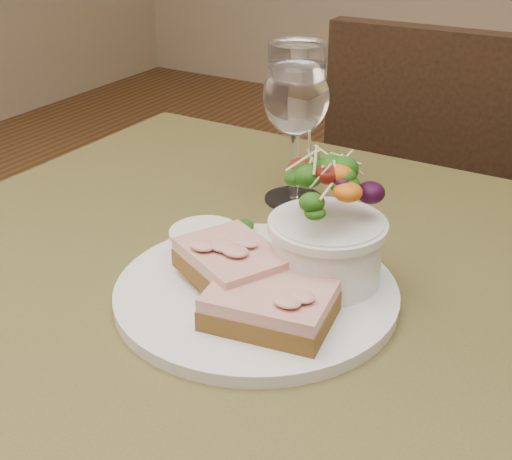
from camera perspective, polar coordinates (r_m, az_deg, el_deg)
The scene contains 9 objects.
cafe_table at distance 0.74m, azimuth -1.08°, elevation -11.15°, with size 0.80×0.80×0.75m.
chair_far at distance 1.50m, azimuth 15.19°, elevation -7.16°, with size 0.44×0.44×0.90m.
dinner_plate at distance 0.67m, azimuth 0.02°, elevation -5.01°, with size 0.26×0.26×0.01m, color white.
sandwich_front at distance 0.61m, azimuth 1.11°, elevation -6.04°, with size 0.12×0.09×0.03m.
sandwich_back at distance 0.66m, azimuth -1.92°, elevation -2.65°, with size 0.12×0.11×0.03m.
ramekin at distance 0.69m, azimuth -4.08°, elevation -1.20°, with size 0.06×0.06×0.04m.
salad_bowl at distance 0.65m, azimuth 5.77°, elevation 0.61°, with size 0.10×0.10×0.13m.
garnish at distance 0.75m, azimuth -2.10°, elevation -0.06°, with size 0.05×0.04×0.02m.
wine_glass at distance 0.82m, azimuth 3.23°, elevation 10.25°, with size 0.08×0.08×0.18m.
Camera 1 is at (0.31, -0.50, 1.11)m, focal length 50.00 mm.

